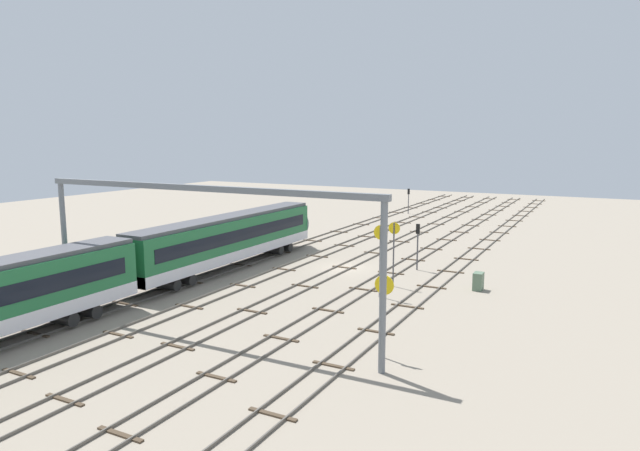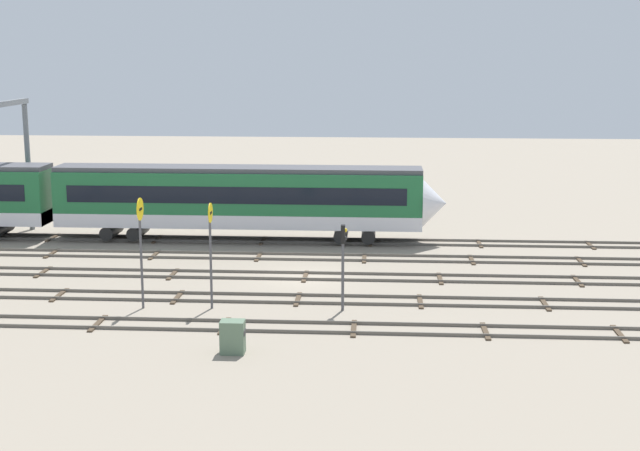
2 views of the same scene
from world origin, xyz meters
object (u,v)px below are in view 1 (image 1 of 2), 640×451
at_px(overhead_gantry, 196,219).
at_px(relay_cabinet, 478,281).
at_px(speed_sign_near_foreground, 384,302).
at_px(signal_light_trackside_approach, 418,240).
at_px(speed_sign_mid_trackside, 380,249).
at_px(signal_light_trackside_departure, 409,197).
at_px(speed_sign_far_trackside, 394,245).

xyz_separation_m(overhead_gantry, relay_cabinet, (18.29, -12.77, -6.45)).
bearing_deg(overhead_gantry, speed_sign_near_foreground, -80.24).
height_order(overhead_gantry, signal_light_trackside_approach, overhead_gantry).
xyz_separation_m(speed_sign_mid_trackside, signal_light_trackside_departure, (46.32, 13.56, -1.05)).
height_order(speed_sign_mid_trackside, signal_light_trackside_approach, speed_sign_mid_trackside).
xyz_separation_m(speed_sign_near_foreground, speed_sign_far_trackside, (14.31, 4.73, 0.29)).
relative_size(speed_sign_mid_trackside, speed_sign_far_trackside, 1.05).
relative_size(signal_light_trackside_approach, relay_cabinet, 3.01).
height_order(speed_sign_near_foreground, relay_cabinet, speed_sign_near_foreground).
distance_m(speed_sign_mid_trackside, speed_sign_far_trackside, 3.39).
xyz_separation_m(speed_sign_near_foreground, signal_light_trackside_approach, (20.74, 4.79, -0.35)).
relative_size(speed_sign_mid_trackside, signal_light_trackside_departure, 1.37).
bearing_deg(speed_sign_mid_trackside, speed_sign_near_foreground, -157.42).
bearing_deg(signal_light_trackside_departure, signal_light_trackside_approach, -159.98).
xyz_separation_m(overhead_gantry, speed_sign_near_foreground, (1.92, -11.14, -4.01)).
relative_size(speed_sign_mid_trackside, signal_light_trackside_approach, 1.29).
height_order(speed_sign_far_trackside, relay_cabinet, speed_sign_far_trackside).
distance_m(speed_sign_mid_trackside, signal_light_trackside_departure, 48.27).
distance_m(signal_light_trackside_approach, relay_cabinet, 8.04).
xyz_separation_m(speed_sign_far_trackside, signal_light_trackside_departure, (42.94, 13.38, -0.79)).
height_order(signal_light_trackside_departure, relay_cabinet, signal_light_trackside_departure).
bearing_deg(speed_sign_far_trackside, signal_light_trackside_approach, 0.58).
xyz_separation_m(speed_sign_mid_trackside, speed_sign_far_trackside, (3.38, 0.18, -0.26)).
bearing_deg(relay_cabinet, overhead_gantry, 145.08).
bearing_deg(overhead_gantry, signal_light_trackside_approach, -15.66).
relative_size(overhead_gantry, speed_sign_far_trackside, 4.61).
distance_m(overhead_gantry, speed_sign_far_trackside, 17.84).
height_order(speed_sign_far_trackside, signal_light_trackside_approach, speed_sign_far_trackside).
height_order(overhead_gantry, speed_sign_mid_trackside, overhead_gantry).
height_order(overhead_gantry, signal_light_trackside_departure, overhead_gantry).
bearing_deg(signal_light_trackside_approach, speed_sign_mid_trackside, -178.56).
height_order(speed_sign_mid_trackside, relay_cabinet, speed_sign_mid_trackside).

